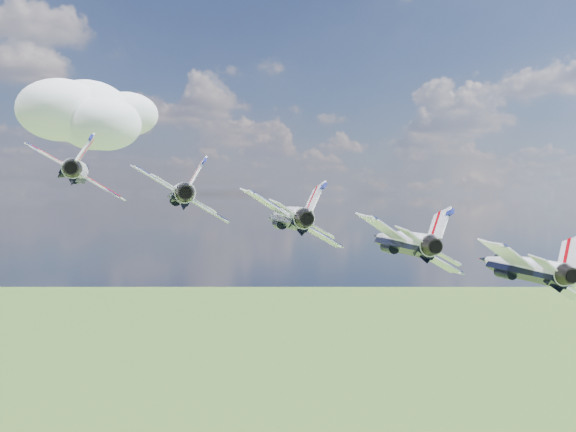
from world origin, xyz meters
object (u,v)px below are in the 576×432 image
jet_1 (181,193)px  jet_4 (520,266)px  jet_2 (288,216)px  jet_3 (401,240)px  jet_0 (79,171)px

jet_1 → jet_4: bearing=-21.7°
jet_1 → jet_4: 37.90m
jet_1 → jet_2: jet_1 is taller
jet_4 → jet_3: bearing=158.3°
jet_1 → jet_2: 12.63m
jet_2 → jet_4: size_ratio=1.00×
jet_2 → jet_3: size_ratio=1.00×
jet_0 → jet_3: (27.91, -24.44, -7.74)m
jet_2 → jet_4: bearing=-21.7°
jet_1 → jet_4: (27.91, -24.44, -7.74)m
jet_0 → jet_3: jet_0 is taller
jet_3 → jet_4: size_ratio=1.00×
jet_3 → jet_4: (9.30, -8.15, -2.58)m
jet_2 → jet_4: 25.27m
jet_3 → jet_4: 12.63m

